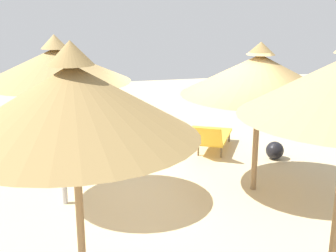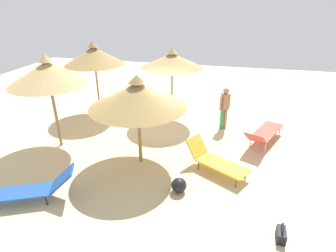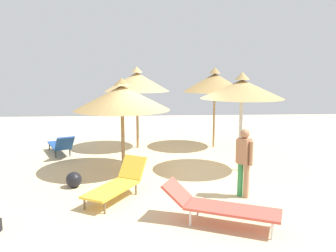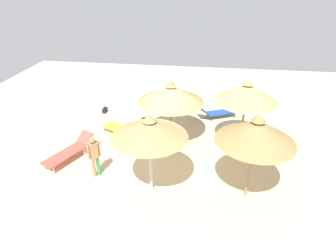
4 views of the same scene
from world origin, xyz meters
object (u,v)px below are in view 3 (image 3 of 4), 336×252
at_px(parasol_umbrella_near_right, 122,98).
at_px(lounge_chair_far_left, 61,145).
at_px(parasol_umbrella_front, 215,83).
at_px(lounge_chair_center, 118,183).
at_px(parasol_umbrella_edge, 137,82).
at_px(parasol_umbrella_far_right, 242,89).
at_px(beach_ball, 74,180).
at_px(lounge_chair_back, 219,206).
at_px(person_standing_near_left, 244,159).

bearing_deg(parasol_umbrella_near_right, lounge_chair_far_left, -40.77).
height_order(parasol_umbrella_front, lounge_chair_center, parasol_umbrella_front).
height_order(parasol_umbrella_edge, lounge_chair_far_left, parasol_umbrella_edge).
distance_m(parasol_umbrella_near_right, lounge_chair_far_left, 3.47).
xyz_separation_m(parasol_umbrella_edge, lounge_chair_center, (0.33, 5.13, -2.10)).
height_order(parasol_umbrella_near_right, lounge_chair_far_left, parasol_umbrella_near_right).
xyz_separation_m(parasol_umbrella_far_right, lounge_chair_center, (3.36, 1.99, -2.00)).
distance_m(lounge_chair_center, beach_ball, 1.41).
relative_size(parasol_umbrella_edge, lounge_chair_back, 1.34).
height_order(lounge_chair_center, beach_ball, lounge_chair_center).
bearing_deg(parasol_umbrella_near_right, lounge_chair_center, 90.48).
bearing_deg(beach_ball, person_standing_near_left, 167.41).
xyz_separation_m(parasol_umbrella_far_right, lounge_chair_far_left, (5.64, -2.16, -2.00)).
distance_m(parasol_umbrella_near_right, person_standing_near_left, 3.89).
bearing_deg(parasol_umbrella_near_right, person_standing_near_left, 141.45).
relative_size(parasol_umbrella_front, parasol_umbrella_far_right, 1.05).
bearing_deg(parasol_umbrella_far_right, lounge_chair_back, 68.80).
bearing_deg(parasol_umbrella_edge, parasol_umbrella_near_right, 83.30).
distance_m(parasol_umbrella_front, lounge_chair_center, 6.36).
relative_size(parasol_umbrella_edge, parasol_umbrella_front, 1.01).
bearing_deg(lounge_chair_far_left, parasol_umbrella_near_right, 139.23).
height_order(parasol_umbrella_far_right, beach_ball, parasol_umbrella_far_right).
height_order(parasol_umbrella_front, lounge_chair_far_left, parasol_umbrella_front).
xyz_separation_m(parasol_umbrella_edge, parasol_umbrella_front, (-2.88, 0.03, -0.03)).
relative_size(parasol_umbrella_edge, lounge_chair_far_left, 1.43).
xyz_separation_m(person_standing_near_left, beach_ball, (4.02, -0.90, -0.70)).
bearing_deg(beach_ball, lounge_chair_back, 144.14).
bearing_deg(lounge_chair_far_left, lounge_chair_center, 118.82).
distance_m(parasol_umbrella_edge, parasol_umbrella_front, 2.88).
height_order(parasol_umbrella_edge, parasol_umbrella_front, parasol_umbrella_edge).
xyz_separation_m(parasol_umbrella_edge, person_standing_near_left, (-2.54, 5.23, -1.56)).
distance_m(parasol_umbrella_edge, lounge_chair_center, 5.55).
bearing_deg(person_standing_near_left, parasol_umbrella_edge, -64.07).
bearing_deg(parasol_umbrella_near_right, parasol_umbrella_edge, -96.70).
xyz_separation_m(lounge_chair_center, beach_ball, (1.15, -0.79, -0.16)).
height_order(parasol_umbrella_front, person_standing_near_left, parasol_umbrella_front).
distance_m(parasol_umbrella_front, beach_ball, 6.52).
bearing_deg(parasol_umbrella_edge, parasol_umbrella_front, 179.37).
xyz_separation_m(lounge_chair_far_left, person_standing_near_left, (-5.15, 4.25, 0.54)).
relative_size(parasol_umbrella_far_right, lounge_chair_far_left, 1.35).
relative_size(parasol_umbrella_far_right, lounge_chair_back, 1.26).
bearing_deg(parasol_umbrella_far_right, person_standing_near_left, 76.88).
height_order(parasol_umbrella_near_right, lounge_chair_center, parasol_umbrella_near_right).
distance_m(parasol_umbrella_near_right, lounge_chair_center, 2.81).
relative_size(lounge_chair_center, lounge_chair_back, 0.83).
xyz_separation_m(lounge_chair_far_left, lounge_chair_back, (-4.29, 5.64, 0.02)).
xyz_separation_m(parasol_umbrella_edge, lounge_chair_far_left, (2.61, 0.98, -2.10)).
height_order(person_standing_near_left, beach_ball, person_standing_near_left).
bearing_deg(beach_ball, parasol_umbrella_edge, -108.87).
bearing_deg(person_standing_near_left, parasol_umbrella_near_right, -38.55).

